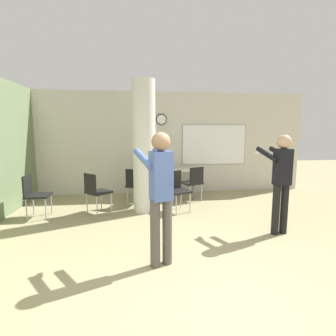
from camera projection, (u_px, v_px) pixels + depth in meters
ground_plane at (220, 311)px, 2.57m from camera, size 24.00×24.00×0.00m
wall_back at (165, 143)px, 7.34m from camera, size 8.00×0.15×2.80m
support_pillar at (144, 147)px, 5.57m from camera, size 0.49×0.49×2.80m
folding_table at (163, 171)px, 6.91m from camera, size 1.65×0.64×0.73m
bottle_on_table at (161, 166)px, 6.94m from camera, size 0.07×0.07×0.25m
waste_bin at (169, 195)px, 6.49m from camera, size 0.25×0.25×0.35m
chair_by_left_wall at (35, 193)px, 5.26m from camera, size 0.44×0.44×0.87m
chair_table_left at (136, 184)px, 6.17m from camera, size 0.58×0.58×0.87m
chair_table_front at (177, 188)px, 5.70m from camera, size 0.58×0.58×0.87m
chair_table_right at (193, 181)px, 6.48m from camera, size 0.58×0.58×0.87m
chair_near_pillar at (96, 190)px, 5.51m from camera, size 0.62×0.62×0.87m
person_playing_front at (160, 188)px, 3.33m from camera, size 0.53×0.69×1.73m
person_playing_side at (281, 176)px, 4.38m from camera, size 0.44×0.65×1.68m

